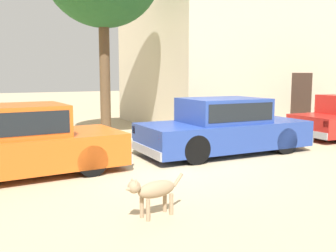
# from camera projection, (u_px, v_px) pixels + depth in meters

# --- Properties ---
(ground_plane) EXTENTS (80.00, 80.00, 0.00)m
(ground_plane) POSITION_uv_depth(u_px,v_px,m) (170.00, 168.00, 8.20)
(ground_plane) COLOR tan
(parked_sedan_nearest) EXTENTS (4.33, 1.91, 1.43)m
(parked_sedan_nearest) POSITION_uv_depth(u_px,v_px,m) (17.00, 141.00, 7.53)
(parked_sedan_nearest) COLOR #D15619
(parked_sedan_nearest) RESTS_ON ground_plane
(parked_sedan_second) EXTENTS (4.61, 1.99, 1.42)m
(parked_sedan_second) POSITION_uv_depth(u_px,v_px,m) (224.00, 126.00, 9.77)
(parked_sedan_second) COLOR navy
(parked_sedan_second) RESTS_ON ground_plane
(apartment_block) EXTENTS (14.66, 6.09, 8.07)m
(apartment_block) POSITION_uv_depth(u_px,v_px,m) (287.00, 32.00, 17.96)
(apartment_block) COLOR beige
(apartment_block) RESTS_ON ground_plane
(stray_dog_spotted) EXTENTS (0.99, 0.30, 0.62)m
(stray_dog_spotted) POSITION_uv_depth(u_px,v_px,m) (153.00, 190.00, 5.32)
(stray_dog_spotted) COLOR #997F60
(stray_dog_spotted) RESTS_ON ground_plane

